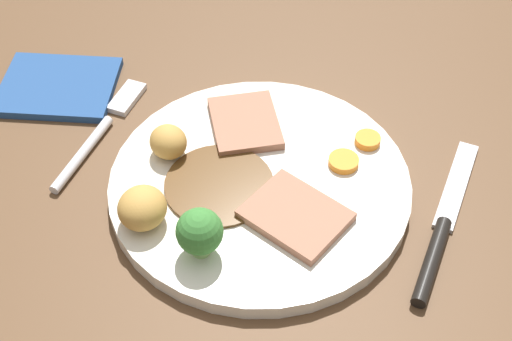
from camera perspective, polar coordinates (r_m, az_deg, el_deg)
name	(u,v)px	position (r cm, az deg, el deg)	size (l,w,h in cm)	color
dining_table	(268,182)	(66.01, 0.95, -0.86)	(120.00, 84.00, 3.60)	brown
dinner_plate	(256,184)	(62.43, 0.00, -1.06)	(25.56, 25.56, 1.40)	silver
gravy_pool	(219,185)	(61.31, -2.89, -1.12)	(9.21, 9.21, 0.30)	#563819
meat_slice_main	(296,215)	(58.84, 3.10, -3.50)	(7.67, 6.09, 0.80)	#9E664C
meat_slice_under	(245,123)	(66.14, -0.85, 3.71)	(7.20, 5.83, 0.80)	#9E664C
roast_potato_left	(168,142)	(63.42, -6.84, 2.23)	(3.44, 3.17, 2.81)	#BC8C42
roast_potato_right	(142,208)	(58.39, -8.83, -2.89)	(3.90, 4.11, 3.16)	#BC8C42
carrot_coin_front	(344,162)	(63.28, 6.82, 0.70)	(2.60, 2.60, 0.65)	orange
carrot_coin_back	(368,140)	(65.39, 8.67, 2.36)	(2.25, 2.25, 0.69)	orange
broccoli_floret	(200,232)	(55.30, -4.41, -4.81)	(3.64, 3.64, 4.31)	#8CB766
fork	(102,129)	(69.06, -11.92, 3.14)	(2.80, 15.32, 0.90)	silver
knife	(441,231)	(61.32, 14.21, -4.59)	(3.61, 18.54, 1.20)	black
folded_napkin	(58,87)	(74.60, -15.13, 6.31)	(11.00, 9.00, 0.80)	navy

